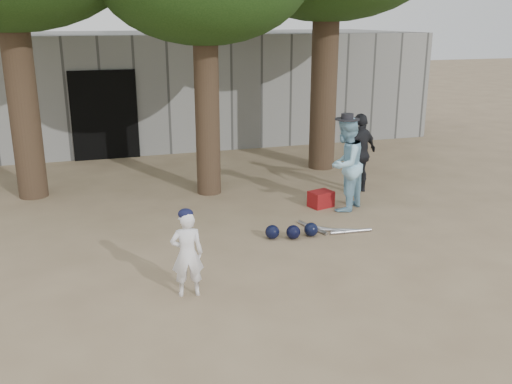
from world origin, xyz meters
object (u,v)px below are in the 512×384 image
object	(u,v)px
red_bag	(321,199)
boy_player	(187,254)
spectator_blue	(345,164)
spectator_dark	(360,153)

from	to	relation	value
red_bag	boy_player	bearing A→B (deg)	-137.73
spectator_blue	spectator_dark	xyz separation A→B (m)	(0.78, 0.91, -0.05)
red_bag	spectator_blue	bearing A→B (deg)	-38.07
spectator_blue	spectator_dark	world-z (taller)	spectator_blue
spectator_dark	red_bag	distance (m)	1.45
spectator_dark	boy_player	bearing A→B (deg)	11.89
boy_player	spectator_dark	size ratio (longest dim) A/B	0.70
spectator_dark	red_bag	world-z (taller)	spectator_dark
spectator_blue	red_bag	world-z (taller)	spectator_blue
boy_player	spectator_blue	world-z (taller)	spectator_blue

